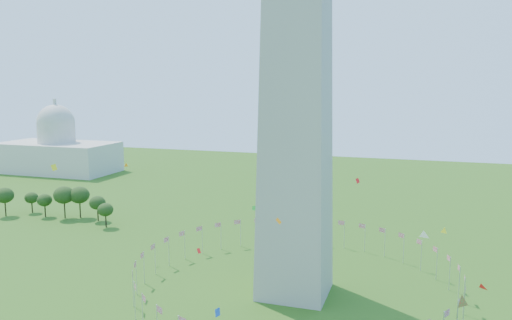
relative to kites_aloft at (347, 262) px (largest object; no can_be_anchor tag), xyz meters
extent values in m
cylinder|color=silver|center=(23.70, 25.46, -14.28)|extent=(0.24, 0.24, 9.00)
cylinder|color=silver|center=(23.09, 32.40, -14.28)|extent=(0.24, 0.24, 9.00)
cylinder|color=silver|center=(21.29, 39.14, -14.28)|extent=(0.24, 0.24, 9.00)
cylinder|color=silver|center=(18.34, 45.46, -14.28)|extent=(0.24, 0.24, 9.00)
cylinder|color=silver|center=(14.34, 51.17, -14.28)|extent=(0.24, 0.24, 9.00)
cylinder|color=silver|center=(9.41, 56.10, -14.28)|extent=(0.24, 0.24, 9.00)
cylinder|color=silver|center=(3.70, 60.10, -14.28)|extent=(0.24, 0.24, 9.00)
cylinder|color=silver|center=(-2.62, 63.05, -14.28)|extent=(0.24, 0.24, 9.00)
cylinder|color=silver|center=(-9.35, 64.85, -14.28)|extent=(0.24, 0.24, 9.00)
cylinder|color=silver|center=(-16.30, 65.46, -14.28)|extent=(0.24, 0.24, 9.00)
cylinder|color=silver|center=(-23.25, 64.85, -14.28)|extent=(0.24, 0.24, 9.00)
cylinder|color=silver|center=(-29.98, 63.05, -14.28)|extent=(0.24, 0.24, 9.00)
cylinder|color=silver|center=(-36.30, 60.10, -14.28)|extent=(0.24, 0.24, 9.00)
cylinder|color=silver|center=(-42.01, 56.10, -14.28)|extent=(0.24, 0.24, 9.00)
cylinder|color=silver|center=(-46.94, 51.17, -14.28)|extent=(0.24, 0.24, 9.00)
cylinder|color=silver|center=(-50.94, 45.46, -14.28)|extent=(0.24, 0.24, 9.00)
cylinder|color=silver|center=(-53.89, 39.14, -14.28)|extent=(0.24, 0.24, 9.00)
cylinder|color=silver|center=(-55.69, 32.40, -14.28)|extent=(0.24, 0.24, 9.00)
cylinder|color=silver|center=(-56.30, 25.46, -14.28)|extent=(0.24, 0.24, 9.00)
cylinder|color=silver|center=(-55.69, 18.51, -14.28)|extent=(0.24, 0.24, 9.00)
cylinder|color=silver|center=(-53.89, 11.78, -14.28)|extent=(0.24, 0.24, 9.00)
cylinder|color=silver|center=(-50.94, 5.46, -14.28)|extent=(0.24, 0.24, 9.00)
cylinder|color=silver|center=(-46.94, -0.25, -14.28)|extent=(0.24, 0.24, 9.00)
cylinder|color=silver|center=(-42.01, -5.18, -14.28)|extent=(0.24, 0.24, 9.00)
cylinder|color=silver|center=(23.09, 18.51, -14.28)|extent=(0.24, 0.24, 9.00)
plane|color=white|center=(13.92, 5.77, 5.04)|extent=(2.01, 1.38, 2.25)
plane|color=yellow|center=(-63.33, -4.31, 15.91)|extent=(0.41, 1.62, 1.65)
plane|color=orange|center=(-73.27, 39.07, 9.26)|extent=(0.70, 1.49, 1.65)
plane|color=green|center=(-25.57, 20.40, 3.84)|extent=(1.29, 0.36, 1.25)
plane|color=orange|center=(-16.16, 9.21, 4.34)|extent=(1.44, 1.09, 1.36)
plane|color=red|center=(-1.37, 26.62, 10.99)|extent=(1.09, 0.98, 1.40)
plane|color=blue|center=(-25.88, -2.53, -12.89)|extent=(1.61, 1.01, 1.83)
plane|color=red|center=(-46.89, 34.10, -13.78)|extent=(0.93, 1.57, 1.46)
plane|color=yellow|center=(17.38, 4.42, 6.56)|extent=(1.22, 0.94, 1.20)
plane|color=orange|center=(20.19, -8.08, -1.80)|extent=(1.91, 1.83, 2.16)
plane|color=red|center=(24.40, 2.38, -2.75)|extent=(1.50, 2.04, 1.88)
ellipsoid|color=#2C4D19|center=(-145.51, 62.53, -13.10)|extent=(7.28, 7.28, 11.38)
ellipsoid|color=#2C4D19|center=(-139.15, 70.13, -14.55)|extent=(5.42, 5.42, 8.47)
ellipsoid|color=#2C4D19|center=(-129.40, 66.52, -14.22)|extent=(5.84, 5.84, 9.13)
ellipsoid|color=#2C4D19|center=(-120.32, 67.07, -12.47)|extent=(8.08, 8.08, 12.63)
ellipsoid|color=#2C4D19|center=(-115.18, 69.86, -12.63)|extent=(7.87, 7.87, 12.30)
ellipsoid|color=#2C4D19|center=(-105.31, 67.67, -13.91)|extent=(6.23, 6.23, 9.74)
ellipsoid|color=#2C4D19|center=(-97.11, 61.08, -14.27)|extent=(5.78, 5.78, 9.03)
camera|label=1|loc=(11.95, -92.59, 33.66)|focal=35.00mm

